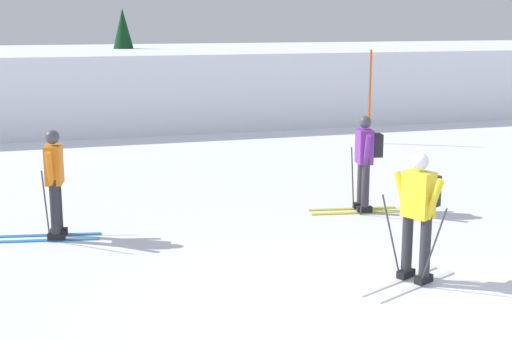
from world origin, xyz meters
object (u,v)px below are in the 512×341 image
at_px(skier_orange, 54,181).
at_px(skier_yellow, 419,210).
at_px(conifer_far_left, 124,52).
at_px(skier_purple, 365,158).
at_px(trail_marker_pole, 370,97).

bearing_deg(skier_orange, skier_yellow, -36.96).
height_order(skier_orange, conifer_far_left, conifer_far_left).
bearing_deg(conifer_far_left, skier_yellow, -85.01).
relative_size(skier_orange, conifer_far_left, 0.46).
bearing_deg(skier_purple, conifer_far_left, 99.49).
bearing_deg(skier_yellow, skier_orange, 143.04).
bearing_deg(skier_yellow, conifer_far_left, 94.99).
xyz_separation_m(skier_yellow, skier_purple, (0.86, 3.43, 0.00)).
distance_m(skier_yellow, conifer_far_left, 18.08).
relative_size(skier_purple, conifer_far_left, 0.46).
relative_size(skier_orange, skier_yellow, 1.00).
xyz_separation_m(skier_orange, trail_marker_pole, (8.50, 6.67, 0.35)).
distance_m(skier_yellow, skier_purple, 3.54).
xyz_separation_m(trail_marker_pole, conifer_far_left, (-5.64, 7.98, 0.94)).
bearing_deg(skier_purple, skier_yellow, -104.10).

